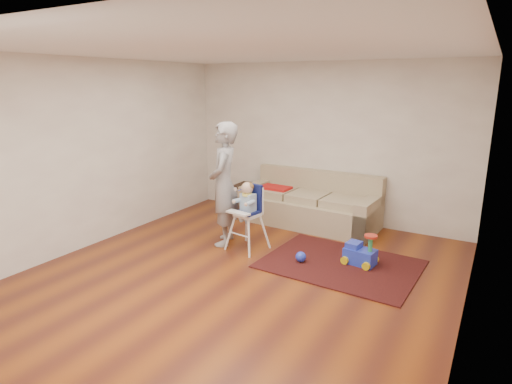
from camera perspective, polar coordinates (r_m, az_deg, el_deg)
The scene contains 9 objects.
ground at distance 5.46m, azimuth -2.14°, elevation -11.13°, with size 5.50×5.50×0.00m, color #4F2012.
room_envelope at distance 5.40m, azimuth 0.67°, elevation 9.32°, with size 5.04×5.52×2.72m.
sofa at distance 7.26m, azimuth 7.10°, elevation -0.99°, with size 2.32×1.04×0.88m.
side_table at distance 8.07m, azimuth -0.98°, elevation -0.73°, with size 0.49×0.49×0.49m, color black, non-canonical shape.
area_rug at distance 5.88m, azimuth 11.16°, elevation -9.39°, with size 1.96×1.47×0.02m, color black.
ride_on_toy at distance 5.85m, azimuth 13.76°, elevation -7.30°, with size 0.40×0.28×0.43m, color blue, non-canonical shape.
toy_ball at distance 5.82m, azimuth 5.99°, elevation -8.59°, with size 0.14×0.14×0.14m, color blue.
high_chair at distance 6.13m, azimuth -1.15°, elevation -3.37°, with size 0.54×0.54×1.01m.
adult at distance 6.26m, azimuth -4.30°, elevation 1.02°, with size 0.66×0.43×1.82m, color gray.
Camera 1 is at (2.64, -4.16, 2.35)m, focal length 30.00 mm.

